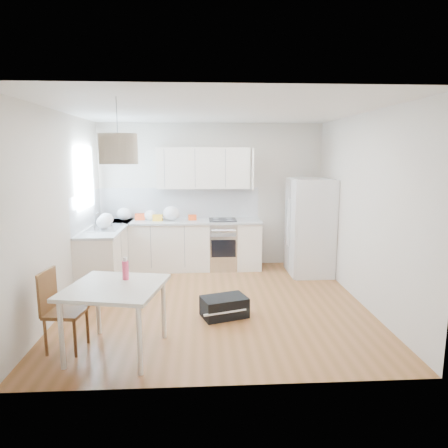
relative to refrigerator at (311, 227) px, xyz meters
name	(u,v)px	position (x,y,z in m)	size (l,w,h in m)	color
floor	(216,303)	(-1.75, -1.39, -0.85)	(4.20, 4.20, 0.00)	brown
ceiling	(215,111)	(-1.75, -1.39, 1.85)	(4.20, 4.20, 0.00)	white
wall_back	(211,195)	(-1.75, 0.71, 0.50)	(4.20, 4.20, 0.00)	beige
wall_left	(61,212)	(-3.85, -1.39, 0.50)	(4.20, 4.20, 0.00)	beige
wall_right	(363,210)	(0.35, -1.39, 0.50)	(4.20, 4.20, 0.00)	beige
window_glassblock	(85,178)	(-3.84, -0.24, 0.90)	(0.02, 1.00, 1.00)	#BFE0F9
cabinets_back	(180,246)	(-2.35, 0.41, -0.41)	(3.00, 0.60, 0.88)	white
cabinets_left	(107,255)	(-3.55, -0.19, -0.41)	(0.60, 1.80, 0.88)	white
counter_back	(179,222)	(-2.35, 0.41, 0.05)	(3.02, 0.64, 0.04)	#B8BBBE
counter_left	(106,228)	(-3.55, -0.19, 0.05)	(0.64, 1.82, 0.04)	#B8BBBE
backsplash_back	(180,203)	(-2.35, 0.71, 0.36)	(3.00, 0.01, 0.58)	silver
backsplash_left	(87,210)	(-3.84, -0.19, 0.36)	(0.01, 1.80, 0.58)	silver
upper_cabinets	(203,168)	(-1.90, 0.55, 1.02)	(1.70, 0.32, 0.75)	white
range_oven	(223,245)	(-1.55, 0.41, -0.41)	(0.50, 0.61, 0.88)	silver
sink	(105,228)	(-3.55, -0.24, 0.06)	(0.50, 0.80, 0.16)	silver
refrigerator	(311,227)	(0.00, 0.00, 0.00)	(0.82, 0.85, 1.71)	silver
dining_table	(115,293)	(-2.87, -2.78, -0.18)	(1.13, 1.13, 0.76)	beige
dining_chair	(66,311)	(-3.43, -2.68, -0.40)	(0.38, 0.38, 0.90)	#4B2E16
drink_bottle	(125,268)	(-2.79, -2.57, 0.03)	(0.07, 0.07, 0.25)	#F1426A
gym_bag	(224,307)	(-1.65, -1.87, -0.72)	(0.58, 0.38, 0.27)	black
pendant_lamp	(118,149)	(-2.79, -2.66, 1.33)	(0.39, 0.39, 0.31)	beige
grocery_bag_a	(124,214)	(-3.37, 0.49, 0.18)	(0.26, 0.22, 0.24)	white
grocery_bag_b	(150,215)	(-2.89, 0.47, 0.16)	(0.21, 0.18, 0.19)	white
grocery_bag_c	(171,213)	(-2.50, 0.41, 0.20)	(0.30, 0.25, 0.27)	white
grocery_bag_d	(106,219)	(-3.57, -0.03, 0.17)	(0.24, 0.20, 0.22)	white
grocery_bag_e	(104,222)	(-3.54, -0.36, 0.17)	(0.24, 0.21, 0.22)	white
snack_orange	(192,217)	(-2.11, 0.43, 0.12)	(0.15, 0.09, 0.10)	#EF4915
snack_yellow	(158,218)	(-2.74, 0.39, 0.13)	(0.17, 0.11, 0.12)	gold
snack_red	(140,217)	(-3.08, 0.51, 0.13)	(0.18, 0.11, 0.12)	#B33616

